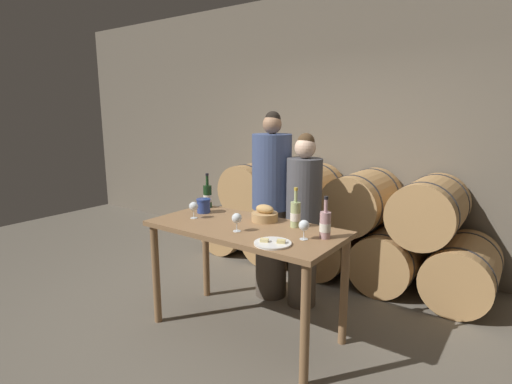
% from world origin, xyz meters
% --- Properties ---
extents(ground_plane, '(10.00, 10.00, 0.00)m').
position_xyz_m(ground_plane, '(0.00, 0.00, 0.00)').
color(ground_plane, '#665E51').
extents(stone_wall_back, '(10.00, 0.12, 3.20)m').
position_xyz_m(stone_wall_back, '(0.00, 2.17, 1.60)').
color(stone_wall_back, '#706656').
rests_on(stone_wall_back, ground_plane).
extents(barrel_stack, '(3.34, 0.86, 1.19)m').
position_xyz_m(barrel_stack, '(-0.00, 1.62, 0.56)').
color(barrel_stack, tan).
rests_on(barrel_stack, ground_plane).
extents(tasting_table, '(1.56, 0.74, 0.91)m').
position_xyz_m(tasting_table, '(0.00, 0.00, 0.79)').
color(tasting_table, olive).
rests_on(tasting_table, ground_plane).
extents(person_left, '(0.37, 0.37, 1.81)m').
position_xyz_m(person_left, '(-0.21, 0.70, 0.91)').
color(person_left, '#4C4238').
rests_on(person_left, ground_plane).
extents(person_right, '(0.32, 0.32, 1.62)m').
position_xyz_m(person_right, '(0.14, 0.70, 0.83)').
color(person_right, '#4C4238').
rests_on(person_right, ground_plane).
extents(wine_bottle_red, '(0.08, 0.08, 0.32)m').
position_xyz_m(wine_bottle_red, '(-0.66, 0.29, 1.02)').
color(wine_bottle_red, '#193819').
rests_on(wine_bottle_red, tasting_table).
extents(wine_bottle_white, '(0.08, 0.08, 0.31)m').
position_xyz_m(wine_bottle_white, '(0.33, 0.21, 1.02)').
color(wine_bottle_white, '#ADBC7F').
rests_on(wine_bottle_white, tasting_table).
extents(wine_bottle_rose, '(0.08, 0.08, 0.31)m').
position_xyz_m(wine_bottle_rose, '(0.65, 0.09, 1.01)').
color(wine_bottle_rose, '#BC8E93').
rests_on(wine_bottle_rose, tasting_table).
extents(blue_crock, '(0.13, 0.13, 0.13)m').
position_xyz_m(blue_crock, '(-0.56, 0.12, 0.98)').
color(blue_crock, navy).
rests_on(blue_crock, tasting_table).
extents(bread_basket, '(0.22, 0.22, 0.14)m').
position_xyz_m(bread_basket, '(0.04, 0.22, 0.97)').
color(bread_basket, tan).
rests_on(bread_basket, tasting_table).
extents(cheese_plate, '(0.26, 0.26, 0.04)m').
position_xyz_m(cheese_plate, '(0.42, -0.24, 0.92)').
color(cheese_plate, white).
rests_on(cheese_plate, tasting_table).
extents(wine_glass_far_left, '(0.08, 0.08, 0.14)m').
position_xyz_m(wine_glass_far_left, '(-0.49, -0.07, 1.01)').
color(wine_glass_far_left, white).
rests_on(wine_glass_far_left, tasting_table).
extents(wine_glass_left, '(0.08, 0.08, 0.14)m').
position_xyz_m(wine_glass_left, '(0.03, -0.15, 1.01)').
color(wine_glass_left, white).
rests_on(wine_glass_left, tasting_table).
extents(wine_glass_center, '(0.08, 0.08, 0.14)m').
position_xyz_m(wine_glass_center, '(0.54, -0.02, 1.01)').
color(wine_glass_center, white).
rests_on(wine_glass_center, tasting_table).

